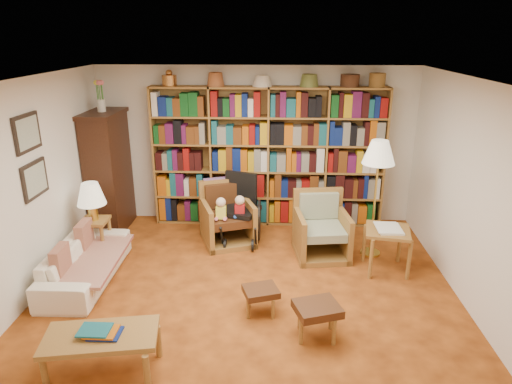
# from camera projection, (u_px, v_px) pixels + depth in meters

# --- Properties ---
(floor) EXTENTS (5.00, 5.00, 0.00)m
(floor) POSITION_uv_depth(u_px,v_px,m) (247.00, 299.00, 5.36)
(floor) COLOR #BB5C1C
(floor) RESTS_ON ground
(ceiling) EXTENTS (5.00, 5.00, 0.00)m
(ceiling) POSITION_uv_depth(u_px,v_px,m) (245.00, 82.00, 4.53)
(ceiling) COLOR white
(ceiling) RESTS_ON wall_back
(wall_back) EXTENTS (5.00, 0.00, 5.00)m
(wall_back) POSITION_uv_depth(u_px,v_px,m) (256.00, 146.00, 7.30)
(wall_back) COLOR white
(wall_back) RESTS_ON floor
(wall_front) EXTENTS (5.00, 0.00, 5.00)m
(wall_front) POSITION_uv_depth(u_px,v_px,m) (218.00, 352.00, 2.59)
(wall_front) COLOR white
(wall_front) RESTS_ON floor
(wall_left) EXTENTS (0.00, 5.00, 5.00)m
(wall_left) POSITION_uv_depth(u_px,v_px,m) (21.00, 196.00, 5.05)
(wall_left) COLOR white
(wall_left) RESTS_ON floor
(wall_right) EXTENTS (0.00, 5.00, 5.00)m
(wall_right) POSITION_uv_depth(u_px,v_px,m) (481.00, 203.00, 4.84)
(wall_right) COLOR white
(wall_right) RESTS_ON floor
(bookshelf) EXTENTS (3.60, 0.30, 2.42)m
(bookshelf) POSITION_uv_depth(u_px,v_px,m) (268.00, 153.00, 7.16)
(bookshelf) COLOR olive
(bookshelf) RESTS_ON floor
(curio_cabinet) EXTENTS (0.50, 0.95, 2.40)m
(curio_cabinet) POSITION_uv_depth(u_px,v_px,m) (109.00, 171.00, 7.02)
(curio_cabinet) COLOR #341C0E
(curio_cabinet) RESTS_ON floor
(framed_pictures) EXTENTS (0.03, 0.52, 0.97)m
(framed_pictures) POSITION_uv_depth(u_px,v_px,m) (31.00, 157.00, 5.20)
(framed_pictures) COLOR black
(framed_pictures) RESTS_ON wall_left
(sofa) EXTENTS (1.66, 0.66, 0.48)m
(sofa) POSITION_uv_depth(u_px,v_px,m) (85.00, 262.00, 5.71)
(sofa) COLOR white
(sofa) RESTS_ON floor
(sofa_throw) EXTENTS (0.80, 1.43, 0.04)m
(sofa_throw) POSITION_uv_depth(u_px,v_px,m) (89.00, 258.00, 5.69)
(sofa_throw) COLOR beige
(sofa_throw) RESTS_ON sofa
(cushion_left) EXTENTS (0.13, 0.37, 0.37)m
(cushion_left) POSITION_uv_depth(u_px,v_px,m) (84.00, 235.00, 5.98)
(cushion_left) COLOR maroon
(cushion_left) RESTS_ON sofa
(cushion_right) EXTENTS (0.13, 0.36, 0.35)m
(cushion_right) POSITION_uv_depth(u_px,v_px,m) (60.00, 260.00, 5.32)
(cushion_right) COLOR maroon
(cushion_right) RESTS_ON sofa
(side_table_lamp) EXTENTS (0.37, 0.37, 0.55)m
(side_table_lamp) POSITION_uv_depth(u_px,v_px,m) (95.00, 230.00, 6.27)
(side_table_lamp) COLOR olive
(side_table_lamp) RESTS_ON floor
(table_lamp) EXTENTS (0.39, 0.39, 0.52)m
(table_lamp) POSITION_uv_depth(u_px,v_px,m) (91.00, 195.00, 6.10)
(table_lamp) COLOR gold
(table_lamp) RESTS_ON side_table_lamp
(armchair_leather) EXTENTS (0.95, 0.95, 0.90)m
(armchair_leather) POSITION_uv_depth(u_px,v_px,m) (228.00, 217.00, 6.79)
(armchair_leather) COLOR olive
(armchair_leather) RESTS_ON floor
(armchair_sage) EXTENTS (0.80, 0.82, 0.88)m
(armchair_sage) POSITION_uv_depth(u_px,v_px,m) (321.00, 230.00, 6.40)
(armchair_sage) COLOR olive
(armchair_sage) RESTS_ON floor
(wheelchair) EXTENTS (0.63, 0.81, 1.01)m
(wheelchair) POSITION_uv_depth(u_px,v_px,m) (241.00, 210.00, 6.78)
(wheelchair) COLOR black
(wheelchair) RESTS_ON floor
(floor_lamp) EXTENTS (0.43, 0.43, 1.64)m
(floor_lamp) POSITION_uv_depth(u_px,v_px,m) (379.00, 157.00, 6.00)
(floor_lamp) COLOR gold
(floor_lamp) RESTS_ON floor
(side_table_papers) EXTENTS (0.64, 0.64, 0.61)m
(side_table_papers) POSITION_uv_depth(u_px,v_px,m) (387.00, 236.00, 5.86)
(side_table_papers) COLOR olive
(side_table_papers) RESTS_ON floor
(footstool_a) EXTENTS (0.44, 0.41, 0.31)m
(footstool_a) POSITION_uv_depth(u_px,v_px,m) (261.00, 293.00, 5.02)
(footstool_a) COLOR #4B2B14
(footstool_a) RESTS_ON floor
(footstool_b) EXTENTS (0.53, 0.49, 0.37)m
(footstool_b) POSITION_uv_depth(u_px,v_px,m) (317.00, 311.00, 4.61)
(footstool_b) COLOR #4B2B14
(footstool_b) RESTS_ON floor
(coffee_table) EXTENTS (1.08, 0.66, 0.44)m
(coffee_table) POSITION_uv_depth(u_px,v_px,m) (101.00, 339.00, 4.13)
(coffee_table) COLOR olive
(coffee_table) RESTS_ON floor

